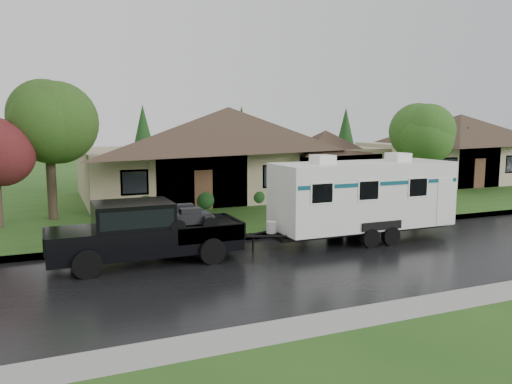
{
  "coord_description": "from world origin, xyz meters",
  "views": [
    {
      "loc": [
        -8.89,
        -16.34,
        4.66
      ],
      "look_at": [
        -1.15,
        2.0,
        1.95
      ],
      "focal_mm": 35.0,
      "sensor_mm": 36.0,
      "label": 1
    }
  ],
  "objects": [
    {
      "name": "ground",
      "position": [
        0.0,
        0.0,
        0.0
      ],
      "size": [
        140.0,
        140.0,
        0.0
      ],
      "primitive_type": "plane",
      "color": "#264F18",
      "rests_on": "ground"
    },
    {
      "name": "road",
      "position": [
        0.0,
        -2.0,
        0.01
      ],
      "size": [
        140.0,
        8.0,
        0.01
      ],
      "primitive_type": "cube",
      "color": "black",
      "rests_on": "ground"
    },
    {
      "name": "curb",
      "position": [
        0.0,
        2.25,
        0.07
      ],
      "size": [
        140.0,
        0.5,
        0.15
      ],
      "primitive_type": "cube",
      "color": "gray",
      "rests_on": "ground"
    },
    {
      "name": "lawn",
      "position": [
        0.0,
        15.0,
        0.07
      ],
      "size": [
        140.0,
        26.0,
        0.15
      ],
      "primitive_type": "cube",
      "color": "#264F18",
      "rests_on": "ground"
    },
    {
      "name": "house_main",
      "position": [
        2.29,
        13.84,
        3.59
      ],
      "size": [
        19.44,
        10.8,
        6.9
      ],
      "color": "tan",
      "rests_on": "lawn"
    },
    {
      "name": "house_neighbor",
      "position": [
        22.27,
        14.34,
        3.32
      ],
      "size": [
        15.12,
        9.72,
        6.45
      ],
      "color": "#C2B590",
      "rests_on": "lawn"
    },
    {
      "name": "tree_left_green",
      "position": [
        -8.71,
        9.18,
        4.81
      ],
      "size": [
        4.06,
        4.06,
        6.72
      ],
      "color": "#382B1E",
      "rests_on": "lawn"
    },
    {
      "name": "tree_right_green",
      "position": [
        11.2,
        6.87,
        4.0
      ],
      "size": [
        3.36,
        3.36,
        5.56
      ],
      "color": "#382B1E",
      "rests_on": "lawn"
    },
    {
      "name": "shrub_row",
      "position": [
        2.0,
        9.3,
        0.65
      ],
      "size": [
        13.6,
        1.0,
        1.0
      ],
      "color": "#143814",
      "rests_on": "lawn"
    },
    {
      "name": "pickup_truck",
      "position": [
        -6.03,
        0.27,
        1.13
      ],
      "size": [
        6.31,
        2.4,
        2.1
      ],
      "color": "black",
      "rests_on": "ground"
    },
    {
      "name": "travel_trailer",
      "position": [
        2.79,
        0.27,
        1.85
      ],
      "size": [
        7.78,
        2.74,
        3.49
      ],
      "color": "white",
      "rests_on": "ground"
    }
  ]
}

